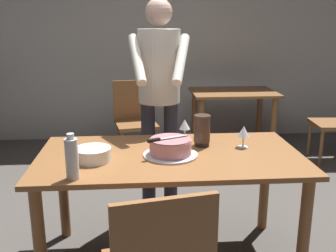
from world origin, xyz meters
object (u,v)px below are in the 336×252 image
(cake_on_platter, at_px, (170,148))
(cake_knife, at_px, (159,139))
(wine_glass_near, at_px, (185,125))
(background_table, at_px, (233,104))
(hurricane_lamp, at_px, (202,130))
(background_chair_2, at_px, (135,118))
(main_dining_table, at_px, (170,170))
(water_bottle, at_px, (72,158))
(person_cutting_cake, at_px, (159,86))
(wine_glass_far, at_px, (244,132))
(plate_stack, at_px, (93,154))

(cake_on_platter, distance_m, cake_knife, 0.10)
(wine_glass_near, xyz_separation_m, background_table, (0.82, 1.92, -0.28))
(hurricane_lamp, distance_m, background_chair_2, 1.95)
(main_dining_table, xyz_separation_m, hurricane_lamp, (0.23, 0.15, 0.21))
(cake_on_platter, relative_size, wine_glass_near, 2.36)
(wine_glass_near, bearing_deg, hurricane_lamp, -58.16)
(water_bottle, xyz_separation_m, person_cutting_cake, (0.52, 1.00, 0.21))
(main_dining_table, bearing_deg, cake_knife, -140.86)
(wine_glass_far, bearing_deg, hurricane_lamp, 169.00)
(main_dining_table, relative_size, wine_glass_near, 11.47)
(wine_glass_far, bearing_deg, water_bottle, -156.46)
(water_bottle, bearing_deg, background_table, 59.96)
(plate_stack, bearing_deg, cake_on_platter, 6.66)
(wine_glass_far, distance_m, background_chair_2, 2.07)
(background_chair_2, bearing_deg, background_table, 10.74)
(water_bottle, bearing_deg, cake_knife, 31.78)
(cake_on_platter, relative_size, hurricane_lamp, 1.62)
(background_chair_2, bearing_deg, wine_glass_near, -77.93)
(water_bottle, height_order, person_cutting_cake, person_cutting_cake)
(cake_on_platter, xyz_separation_m, person_cutting_cake, (-0.03, 0.67, 0.27))
(main_dining_table, xyz_separation_m, background_table, (0.95, 2.23, -0.07))
(plate_stack, bearing_deg, main_dining_table, 9.97)
(person_cutting_cake, bearing_deg, water_bottle, -117.37)
(person_cutting_cake, xyz_separation_m, background_chair_2, (-0.20, 1.36, -0.58))
(water_bottle, xyz_separation_m, background_table, (1.49, 2.58, -0.29))
(water_bottle, bearing_deg, cake_on_platter, 30.82)
(main_dining_table, height_order, wine_glass_far, wine_glass_far)
(main_dining_table, distance_m, water_bottle, 0.69)
(main_dining_table, bearing_deg, cake_on_platter, -97.01)
(plate_stack, height_order, hurricane_lamp, hurricane_lamp)
(cake_knife, bearing_deg, wine_glass_far, 15.63)
(main_dining_table, bearing_deg, plate_stack, -170.03)
(person_cutting_cake, bearing_deg, cake_knife, -93.25)
(cake_on_platter, xyz_separation_m, background_table, (0.95, 2.26, -0.22))
(main_dining_table, height_order, person_cutting_cake, person_cutting_cake)
(person_cutting_cake, bearing_deg, background_table, 58.35)
(wine_glass_near, distance_m, wine_glass_far, 0.42)
(cake_knife, relative_size, water_bottle, 1.03)
(main_dining_table, xyz_separation_m, cake_knife, (-0.07, -0.06, 0.22))
(main_dining_table, distance_m, background_chair_2, 2.03)
(cake_on_platter, height_order, plate_stack, cake_on_platter)
(cake_on_platter, bearing_deg, wine_glass_far, 14.57)
(cake_on_platter, bearing_deg, background_chair_2, 96.47)
(main_dining_table, height_order, cake_knife, cake_knife)
(cake_knife, xyz_separation_m, plate_stack, (-0.40, -0.03, -0.08))
(water_bottle, bearing_deg, person_cutting_cake, 62.63)
(background_table, bearing_deg, background_chair_2, -169.26)
(background_chair_2, bearing_deg, cake_knife, -85.43)
(wine_glass_near, relative_size, person_cutting_cake, 0.08)
(cake_on_platter, bearing_deg, wine_glass_near, 68.59)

